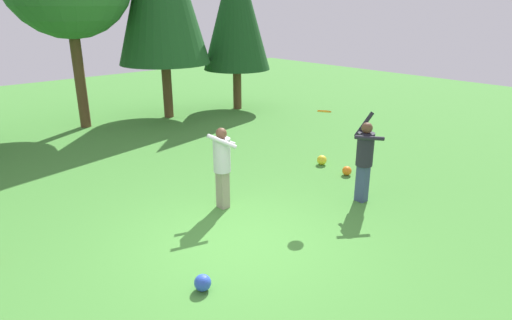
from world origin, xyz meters
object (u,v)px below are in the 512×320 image
(frisbee, at_px, (324,111))
(ball_blue, at_px, (203,283))
(ball_yellow, at_px, (322,160))
(person_catcher, at_px, (222,161))
(tree_far_right, at_px, (236,8))
(ball_orange, at_px, (347,171))
(person_thrower, at_px, (365,155))

(frisbee, bearing_deg, ball_blue, -166.70)
(ball_yellow, bearing_deg, frisbee, -141.06)
(ball_yellow, height_order, ball_blue, ball_yellow)
(person_catcher, relative_size, ball_blue, 6.73)
(frisbee, bearing_deg, tree_far_right, 61.31)
(tree_far_right, bearing_deg, ball_orange, -110.00)
(ball_orange, height_order, ball_blue, ball_blue)
(ball_blue, bearing_deg, person_catcher, 46.05)
(person_thrower, distance_m, frisbee, 1.27)
(ball_orange, bearing_deg, person_thrower, -131.41)
(frisbee, height_order, ball_orange, frisbee)
(person_thrower, relative_size, person_catcher, 1.12)
(person_catcher, xyz_separation_m, tree_far_right, (5.98, 6.76, 2.78))
(person_catcher, height_order, ball_yellow, person_catcher)
(person_catcher, height_order, tree_far_right, tree_far_right)
(ball_yellow, relative_size, ball_blue, 1.01)
(person_catcher, bearing_deg, ball_yellow, 39.42)
(ball_blue, bearing_deg, person_thrower, 4.04)
(frisbee, height_order, ball_yellow, frisbee)
(person_thrower, relative_size, frisbee, 5.03)
(ball_yellow, bearing_deg, tree_far_right, 68.47)
(person_thrower, distance_m, ball_blue, 4.35)
(person_catcher, distance_m, ball_yellow, 3.54)
(ball_blue, xyz_separation_m, tree_far_right, (7.89, 8.74, 3.65))
(person_thrower, bearing_deg, frisbee, 0.00)
(person_thrower, relative_size, ball_orange, 8.26)
(person_thrower, xyz_separation_m, frisbee, (-0.69, 0.54, 0.92))
(ball_yellow, height_order, tree_far_right, tree_far_right)
(frisbee, distance_m, ball_yellow, 2.90)
(frisbee, xyz_separation_m, tree_far_right, (4.32, 7.90, 1.85))
(person_catcher, bearing_deg, ball_blue, -99.39)
(ball_orange, bearing_deg, person_catcher, 169.81)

